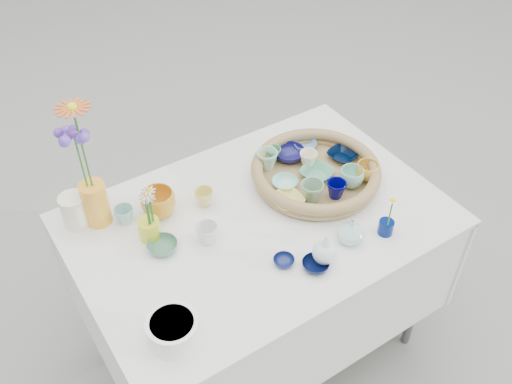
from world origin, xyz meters
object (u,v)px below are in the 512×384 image
display_table (259,342)px  wicker_tray (316,173)px  bud_vase_seafoam (351,231)px  tall_vase_yellow (96,203)px

display_table → wicker_tray: 0.85m
bud_vase_seafoam → tall_vase_yellow: size_ratio=0.57×
display_table → bud_vase_seafoam: (0.19, -0.25, 0.81)m
wicker_tray → tall_vase_yellow: bearing=162.3°
tall_vase_yellow → display_table: bearing=-31.7°
display_table → bud_vase_seafoam: bearing=-53.0°
display_table → wicker_tray: (0.28, 0.05, 0.80)m
display_table → tall_vase_yellow: bearing=148.3°
display_table → wicker_tray: size_ratio=2.66×
bud_vase_seafoam → tall_vase_yellow: tall_vase_yellow is taller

